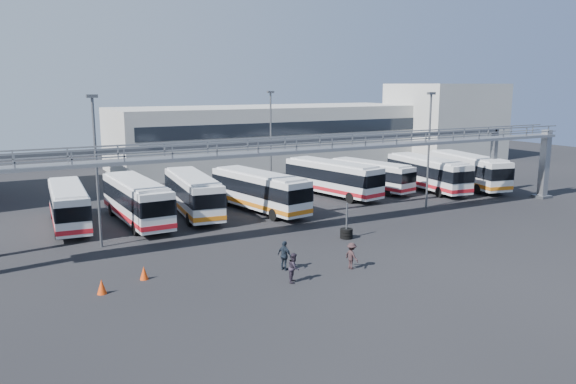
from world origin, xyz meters
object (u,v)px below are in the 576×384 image
light_pole_left (96,163)px  bus_4 (259,190)px  bus_8 (428,172)px  bus_9 (467,169)px  cone_left (102,287)px  tire_stack (346,232)px  bus_3 (193,193)px  cone_right (144,273)px  light_pole_mid (429,144)px  bus_7 (370,175)px  pedestrian_b (294,268)px  pedestrian_c (352,256)px  bus_1 (68,204)px  bus_2 (137,199)px  bus_6 (332,177)px  pedestrian_d (285,256)px  light_pole_back (271,135)px

light_pole_left → bus_4: (14.17, 4.75, -3.83)m
bus_8 → bus_9: (4.89, -0.75, 0.05)m
light_pole_left → cone_left: size_ratio=12.75×
light_pole_left → tire_stack: light_pole_left is taller
bus_3 → cone_right: bearing=-112.9°
light_pole_mid → bus_7: light_pole_mid is taller
pedestrian_b → pedestrian_c: size_ratio=1.04×
cone_left → cone_right: size_ratio=1.05×
bus_1 → bus_2: size_ratio=0.93×
bus_3 → tire_stack: (7.14, -12.41, -1.46)m
cone_right → bus_1: bearing=97.7°
bus_6 → light_pole_left: bearing=-173.5°
bus_1 → bus_4: 15.42m
bus_9 → bus_4: bearing=-169.0°
bus_1 → tire_stack: (16.93, -13.05, -1.35)m
bus_2 → cone_left: 15.65m
pedestrian_d → tire_stack: size_ratio=0.69×
light_pole_left → bus_7: bearing=15.8°
bus_3 → pedestrian_d: (-0.06, -16.45, -1.01)m
bus_9 → tire_stack: bus_9 is taller
bus_7 → pedestrian_c: bearing=-140.7°
light_pole_mid → pedestrian_b: size_ratio=6.14×
bus_4 → cone_right: bearing=-146.6°
light_pole_left → bus_4: size_ratio=0.88×
bus_1 → cone_right: bearing=-78.5°
bus_3 → bus_8: bearing=4.0°
bus_3 → cone_right: (-7.81, -14.10, -1.52)m
pedestrian_c → tire_stack: bearing=-37.2°
bus_3 → cone_left: (-10.33, -15.27, -1.50)m
pedestrian_c → cone_right: 12.08m
bus_1 → cone_left: bearing=-88.1°
bus_2 → bus_7: bus_2 is taller
light_pole_left → cone_left: bearing=-100.3°
pedestrian_d → bus_4: bearing=-39.3°
bus_1 → pedestrian_b: 21.27m
bus_1 → light_pole_left: bearing=-77.0°
bus_2 → bus_9: bus_9 is taller
pedestrian_b → cone_right: (-7.24, 4.41, -0.45)m
light_pole_back → cone_left: size_ratio=12.75×
bus_8 → cone_right: 35.53m
light_pole_mid → pedestrian_c: size_ratio=6.39×
pedestrian_d → pedestrian_c: bearing=-134.0°
bus_2 → pedestrian_d: 16.52m
light_pole_left → bus_7: size_ratio=0.99×
cone_right → light_pole_back: bearing=48.8°
bus_1 → cone_left: bus_1 is taller
bus_3 → pedestrian_d: bus_3 is taller
light_pole_mid → bus_3: size_ratio=0.89×
bus_7 → pedestrian_d: bearing=-149.0°
bus_2 → bus_9: 34.93m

